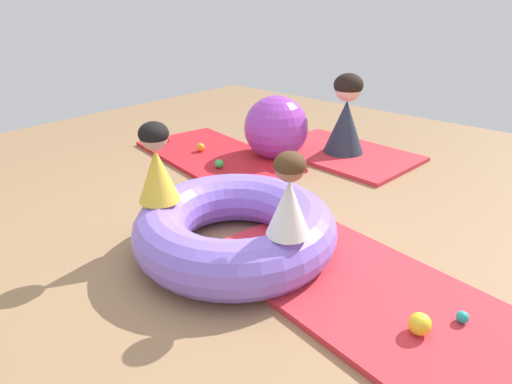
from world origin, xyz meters
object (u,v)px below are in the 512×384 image
Objects in this scene: inflatable_cushion at (235,228)px; play_ball_green at (219,164)px; play_ball_yellow at (420,324)px; play_ball_teal at (462,317)px; exercise_ball_large at (276,128)px; adult_seated at (346,115)px; play_ball_red at (166,139)px; child_in_white at (289,196)px; child_in_yellow at (156,163)px; play_ball_orange at (201,147)px.

inflatable_cushion reaches higher than play_ball_green.
play_ball_yellow is 2.45m from play_ball_green.
play_ball_teal is at bearing -16.14° from play_ball_green.
play_ball_green is at bearing -103.96° from exercise_ball_large.
exercise_ball_large reaches higher than play_ball_green.
adult_seated reaches higher than play_ball_yellow.
play_ball_red is at bearing -65.44° from adult_seated.
play_ball_green reaches higher than play_ball_teal.
play_ball_red is 1.26m from exercise_ball_large.
adult_seated reaches higher than child_in_white.
play_ball_yellow is at bearing -18.39° from play_ball_red.
child_in_white is 4.24× the size of play_ball_yellow.
play_ball_teal is (1.79, -1.85, -0.35)m from adult_seated.
child_in_yellow is 1.87m from play_ball_teal.
adult_seated reaches higher than play_ball_green.
play_ball_teal is (1.34, 0.21, -0.10)m from inflatable_cushion.
play_ball_red is at bearing -158.02° from exercise_ball_large.
play_ball_green reaches higher than play_ball_red.
inflatable_cushion is 1.21m from play_ball_yellow.
inflatable_cushion is 1.63× the size of adult_seated.
play_ball_green is 0.69m from exercise_ball_large.
play_ball_orange is (-0.48, 0.21, 0.00)m from play_ball_green.
child_in_white is at bearing -24.65° from play_ball_red.
child_in_yellow is at bearing -5.46° from adult_seated.
play_ball_green is (-0.68, 1.17, -0.50)m from child_in_yellow.
inflatable_cushion is at bearing -27.76° from play_ball_red.
child_in_white is 0.88m from play_ball_yellow.
play_ball_yellow reaches higher than play_ball_orange.
child_in_yellow is at bearing -20.84° from child_in_white.
adult_seated is 9.00× the size of play_ball_orange.
child_in_yellow is at bearing -170.73° from play_ball_yellow.
child_in_white is at bearing -32.63° from play_ball_green.
child_in_white reaches higher than play_ball_red.
play_ball_green is (-1.07, 0.91, -0.09)m from inflatable_cushion.
play_ball_yellow is (1.21, -0.00, -0.08)m from inflatable_cushion.
play_ball_teal is at bearing -1.57° from child_in_yellow.
play_ball_orange is 0.14× the size of exercise_ball_large.
adult_seated is 10.43× the size of play_ball_red.
child_in_white is at bearing -49.55° from exercise_ball_large.
play_ball_yellow is at bearing -21.83° from play_ball_green.
child_in_white is 6.18× the size of play_ball_red.
exercise_ball_large is at bearing 149.39° from play_ball_teal.
play_ball_green is 1.35× the size of play_ball_teal.
play_ball_yellow is 1.32× the size of play_ball_green.
adult_seated reaches higher than play_ball_orange.
play_ball_yellow is at bearing -36.12° from exercise_ball_large.
child_in_yellow is 0.64× the size of adult_seated.
play_ball_orange is at bearing -55.95° from adult_seated.
play_ball_red is at bearing 124.03° from child_in_yellow.
inflatable_cushion is 16.97× the size of play_ball_red.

